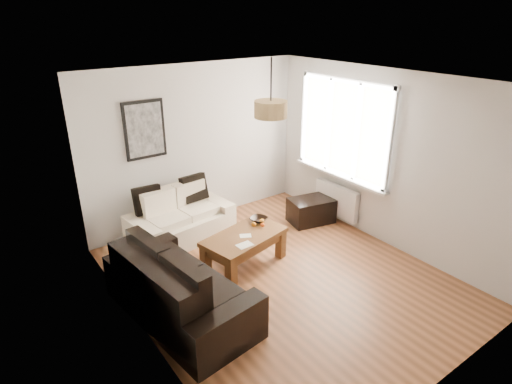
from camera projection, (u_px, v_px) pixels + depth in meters
floor at (282, 278)px, 5.74m from camera, size 4.50×4.50×0.00m
ceiling at (288, 81)px, 4.72m from camera, size 3.80×4.50×0.00m
wall_back at (196, 146)px, 6.91m from camera, size 3.80×0.04×2.60m
wall_front at (456, 273)px, 3.56m from camera, size 3.80×0.04×2.60m
wall_left at (136, 232)px, 4.21m from camera, size 0.04×4.50×2.60m
wall_right at (385, 160)px, 6.26m from camera, size 0.04×4.50×2.60m
window_bay at (344, 129)px, 6.72m from camera, size 0.14×1.90×1.60m
radiator at (336, 200)px, 7.17m from camera, size 0.10×0.90×0.52m
poster at (145, 130)px, 6.27m from camera, size 0.62×0.04×0.87m
pendant_shade at (271, 109)px, 5.09m from camera, size 0.40×0.40×0.20m
loveseat_cream at (180, 216)px, 6.60m from camera, size 1.64×1.02×0.77m
sofa_leather at (180, 284)px, 4.89m from camera, size 1.18×2.05×0.84m
coffee_table at (244, 250)px, 5.95m from camera, size 1.27×0.87×0.48m
ottoman at (311, 210)px, 7.20m from camera, size 0.81×0.61×0.42m
cushion_left at (148, 200)px, 6.38m from camera, size 0.42×0.16×0.42m
cushion_right at (194, 188)px, 6.80m from camera, size 0.43×0.17×0.42m
fruit_bowl at (259, 219)px, 6.22m from camera, size 0.31×0.31×0.06m
orange_a at (263, 225)px, 6.04m from camera, size 0.07×0.07×0.06m
orange_b at (262, 221)px, 6.15m from camera, size 0.09×0.09×0.07m
orange_c at (254, 224)px, 6.06m from camera, size 0.08×0.08×0.07m
papers at (245, 245)px, 5.60m from camera, size 0.21×0.15×0.01m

